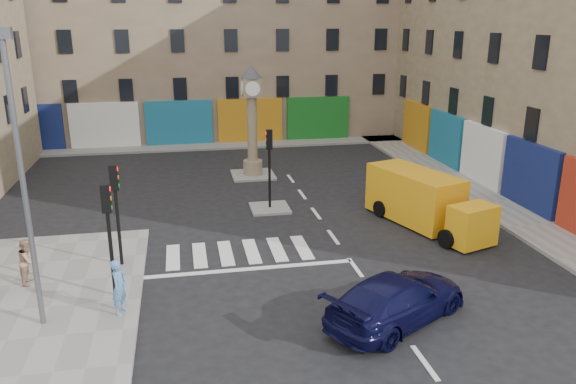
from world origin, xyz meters
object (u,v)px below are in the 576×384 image
object	(u,v)px
traffic_light_left_far	(116,199)
navy_sedan	(397,299)
pedestrian_tan	(28,261)
traffic_light_island	(269,156)
traffic_light_left_near	(108,223)
clock_pillar	(252,114)
lamp_post	(21,169)
yellow_van	(424,201)
pedestrian_blue	(119,287)

from	to	relation	value
traffic_light_left_far	navy_sedan	world-z (taller)	traffic_light_left_far
navy_sedan	traffic_light_left_far	bearing A→B (deg)	26.39
navy_sedan	pedestrian_tan	world-z (taller)	pedestrian_tan
traffic_light_left_far	pedestrian_tan	size ratio (longest dim) A/B	2.36
traffic_light_left_far	traffic_light_island	bearing A→B (deg)	40.60
traffic_light_left_near	traffic_light_left_far	xyz separation A→B (m)	(0.00, 2.40, 0.00)
traffic_light_left_far	traffic_light_island	size ratio (longest dim) A/B	1.00
clock_pillar	navy_sedan	bearing A→B (deg)	-83.00
traffic_light_island	clock_pillar	distance (m)	6.07
traffic_light_left_far	lamp_post	bearing A→B (deg)	-116.57
traffic_light_island	yellow_van	bearing A→B (deg)	-28.39
traffic_light_left_near	clock_pillar	size ratio (longest dim) A/B	0.61
lamp_post	navy_sedan	size ratio (longest dim) A/B	1.66
traffic_light_left_near	pedestrian_blue	world-z (taller)	traffic_light_left_near
clock_pillar	navy_sedan	world-z (taller)	clock_pillar
traffic_light_left_far	lamp_post	distance (m)	4.77
traffic_light_left_near	traffic_light_left_far	size ratio (longest dim) A/B	1.00
yellow_van	pedestrian_blue	size ratio (longest dim) A/B	3.79
traffic_light_left_far	traffic_light_left_near	bearing A→B (deg)	-90.00
pedestrian_blue	pedestrian_tan	xyz separation A→B (m)	(-3.18, 2.68, -0.07)
navy_sedan	pedestrian_tan	size ratio (longest dim) A/B	3.19
traffic_light_left_far	clock_pillar	distance (m)	13.05
lamp_post	navy_sedan	world-z (taller)	lamp_post
navy_sedan	pedestrian_blue	xyz separation A→B (m)	(-8.06, 1.78, 0.28)
traffic_light_island	traffic_light_left_near	bearing A→B (deg)	-128.93
traffic_light_left_far	traffic_light_island	world-z (taller)	traffic_light_left_far
lamp_post	pedestrian_tan	world-z (taller)	lamp_post
lamp_post	clock_pillar	world-z (taller)	lamp_post
traffic_light_left_far	pedestrian_blue	size ratio (longest dim) A/B	2.16
yellow_van	pedestrian_blue	world-z (taller)	yellow_van
yellow_van	pedestrian_blue	distance (m)	13.46
lamp_post	yellow_van	world-z (taller)	lamp_post
traffic_light_island	clock_pillar	size ratio (longest dim) A/B	0.61
traffic_light_left_near	clock_pillar	xyz separation A→B (m)	(6.30, 13.80, 0.93)
lamp_post	pedestrian_tan	bearing A→B (deg)	108.96
lamp_post	pedestrian_tan	size ratio (longest dim) A/B	5.30
clock_pillar	navy_sedan	distance (m)	17.16
traffic_light_island	pedestrian_blue	distance (m)	10.95
clock_pillar	pedestrian_blue	world-z (taller)	clock_pillar
yellow_van	navy_sedan	bearing A→B (deg)	-137.08
lamp_post	pedestrian_blue	size ratio (longest dim) A/B	4.84
pedestrian_tan	lamp_post	bearing A→B (deg)	-158.16
traffic_light_left_far	pedestrian_blue	xyz separation A→B (m)	(0.30, -3.63, -1.61)
traffic_light_left_far	pedestrian_blue	bearing A→B (deg)	-85.27
traffic_light_island	navy_sedan	xyz separation A→B (m)	(2.06, -10.81, -1.87)
navy_sedan	clock_pillar	bearing A→B (deg)	-23.73
yellow_van	pedestrian_tan	bearing A→B (deg)	172.98
clock_pillar	pedestrian_tan	size ratio (longest dim) A/B	3.89
traffic_light_island	pedestrian_blue	size ratio (longest dim) A/B	2.16
traffic_light_left_far	yellow_van	bearing A→B (deg)	9.30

